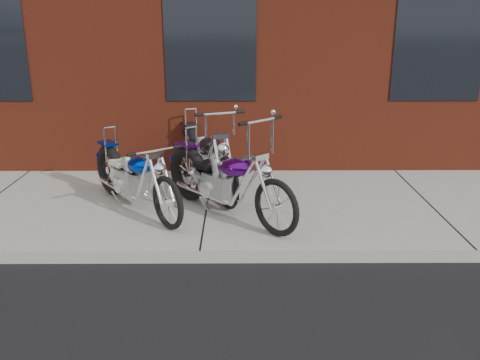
{
  "coord_description": "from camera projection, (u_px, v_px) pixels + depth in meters",
  "views": [
    {
      "loc": [
        0.4,
        -4.98,
        2.56
      ],
      "look_at": [
        0.44,
        0.8,
        0.7
      ],
      "focal_mm": 38.0,
      "sensor_mm": 36.0,
      "label": 1
    }
  ],
  "objects": [
    {
      "name": "chopper_blue",
      "position": [
        134.0,
        179.0,
        6.57
      ],
      "size": [
        1.47,
        1.85,
        0.98
      ],
      "rotation": [
        0.0,
        0.0,
        -0.91
      ],
      "color": "black",
      "rests_on": "sidewalk"
    },
    {
      "name": "chopper_third",
      "position": [
        206.0,
        159.0,
        7.38
      ],
      "size": [
        1.02,
        2.3,
        1.24
      ],
      "rotation": [
        0.0,
        0.0,
        -1.19
      ],
      "color": "black",
      "rests_on": "sidewalk"
    },
    {
      "name": "chopper_purple",
      "position": [
        225.0,
        183.0,
        6.36
      ],
      "size": [
        1.67,
        1.83,
        1.33
      ],
      "rotation": [
        0.0,
        0.0,
        -0.84
      ],
      "color": "black",
      "rests_on": "sidewalk"
    },
    {
      "name": "ground",
      "position": [
        200.0,
        263.0,
        5.52
      ],
      "size": [
        120.0,
        120.0,
        0.0
      ],
      "primitive_type": "plane",
      "color": "black",
      "rests_on": "ground"
    },
    {
      "name": "sidewalk",
      "position": [
        208.0,
        208.0,
        6.93
      ],
      "size": [
        22.0,
        3.0,
        0.15
      ],
      "primitive_type": "cube",
      "color": "gray",
      "rests_on": "ground"
    }
  ]
}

